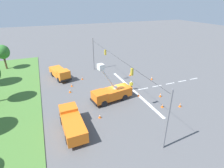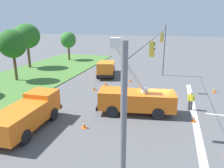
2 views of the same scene
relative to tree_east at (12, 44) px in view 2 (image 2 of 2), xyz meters
The scene contains 16 objects.
ground_plane 19.78m from the tree_east, 104.21° to the right, with size 200.00×200.00×0.00m, color #565659.
lane_markings 24.43m from the tree_east, 101.33° to the right, with size 17.60×15.25×0.01m.
signal_gantry 19.19m from the tree_east, 104.24° to the right, with size 26.20×0.33×7.20m.
tree_east is the anchor object (origin of this frame).
tree_far_east 8.31m from the tree_east, 24.14° to the left, with size 4.27×4.22×7.31m.
tree_east_end 16.16m from the tree_east, ahead, with size 3.27×2.98×5.66m.
utility_truck_bucket_lift 18.54m from the tree_east, 110.27° to the right, with size 3.24×6.81×6.42m.
utility_truck_support_near 12.73m from the tree_east, 61.21° to the right, with size 6.98×3.78×2.28m.
utility_truck_support_far 15.45m from the tree_east, 138.29° to the right, with size 6.52×2.47×2.27m.
road_worker 22.44m from the tree_east, 101.00° to the right, with size 0.36×0.62×1.77m.
traffic_cone_foreground_right 12.29m from the tree_east, 95.74° to the right, with size 0.36×0.36×0.71m.
traffic_cone_mid_left 23.31m from the tree_east, 107.07° to the right, with size 0.36×0.36×0.60m.
traffic_cone_near_bucket 25.08m from the tree_east, 86.09° to the right, with size 0.36×0.36×0.70m.
traffic_cone_lane_edge_a 12.95m from the tree_east, 84.64° to the right, with size 0.36×0.36×0.64m.
traffic_cone_lane_edge_b 15.75m from the tree_east, 76.40° to the right, with size 0.36×0.36×0.67m.
traffic_cone_far_left 17.72m from the tree_east, 125.80° to the right, with size 0.36×0.36×0.61m.
Camera 2 is at (-18.94, -1.31, 7.71)m, focal length 35.00 mm.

